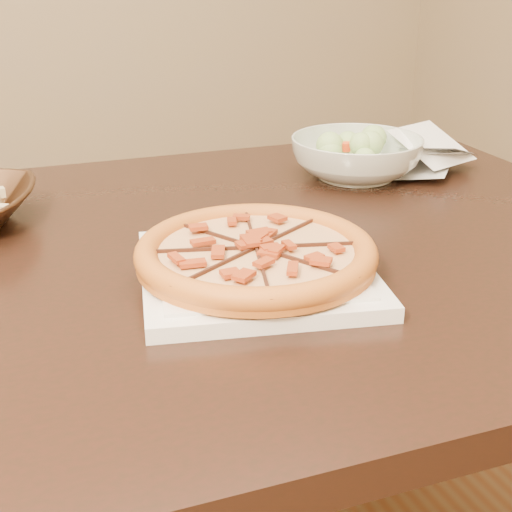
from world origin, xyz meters
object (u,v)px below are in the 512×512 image
Objects in this scene: pizza at (256,253)px; salad_bowl at (356,158)px; dining_table at (155,322)px; plate at (256,271)px.

pizza is 0.44m from salad_bowl.
dining_table is 0.47m from salad_bowl.
salad_bowl reaches higher than plate.
plate is 1.12× the size of pizza.
pizza is at bearing -134.77° from salad_bowl.
salad_bowl is (0.31, 0.31, 0.00)m from pizza.
salad_bowl is (0.31, 0.31, 0.02)m from plate.
dining_table is 4.61× the size of plate.
pizza is at bearing -53.55° from dining_table.
plate is at bearing -53.55° from dining_table.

